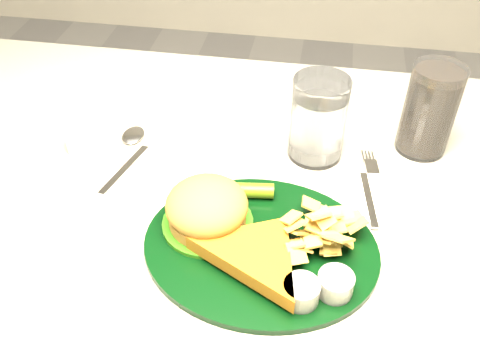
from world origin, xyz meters
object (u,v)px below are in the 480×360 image
object	(u,v)px
cola_glass	(430,110)
fork_napkin	(369,195)
table	(236,339)
water_glass	(318,119)
dinner_plate	(261,231)

from	to	relation	value
cola_glass	fork_napkin	xyz separation A→B (m)	(-0.08, -0.13, -0.07)
table	fork_napkin	xyz separation A→B (m)	(0.19, 0.03, 0.38)
table	water_glass	distance (m)	0.47
dinner_plate	cola_glass	xyz separation A→B (m)	(0.22, 0.26, 0.04)
dinner_plate	fork_napkin	size ratio (longest dim) A/B	2.08
dinner_plate	cola_glass	world-z (taller)	cola_glass
fork_napkin	dinner_plate	bearing A→B (deg)	-146.64
table	cola_glass	xyz separation A→B (m)	(0.27, 0.16, 0.45)
table	fork_napkin	size ratio (longest dim) A/B	8.15
fork_napkin	table	bearing A→B (deg)	-178.92
water_glass	dinner_plate	bearing A→B (deg)	-104.83
water_glass	table	bearing A→B (deg)	-131.52
table	cola_glass	bearing A→B (deg)	31.07
cola_glass	fork_napkin	world-z (taller)	cola_glass
dinner_plate	water_glass	distance (m)	0.22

